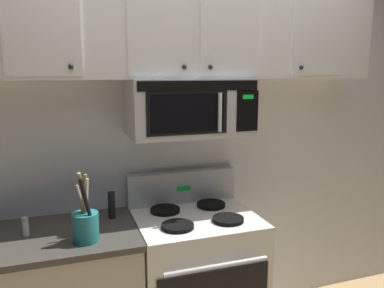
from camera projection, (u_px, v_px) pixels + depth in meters
name	position (u px, v px, depth m)	size (l,w,h in m)	color
back_wall	(178.00, 136.00, 2.70)	(5.20, 0.10, 2.70)	silver
stove_range	(195.00, 279.00, 2.52)	(0.76, 0.69, 1.12)	white
over_range_microwave	(189.00, 107.00, 2.42)	(0.76, 0.43, 0.35)	#B7BABF
upper_cabinets	(188.00, 33.00, 2.37)	(2.50, 0.36, 0.55)	silver
utensil_crock_teal	(86.00, 224.00, 2.06)	(0.14, 0.14, 0.39)	teal
salt_shaker	(25.00, 227.00, 2.14)	(0.04, 0.04, 0.10)	white
pepper_mill	(112.00, 205.00, 2.40)	(0.04, 0.04, 0.17)	black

